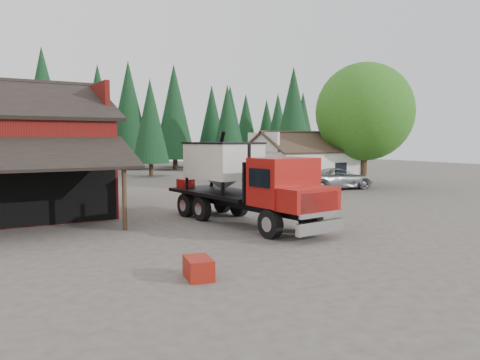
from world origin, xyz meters
TOP-DOWN VIEW (x-y plane):
  - ground at (0.00, 0.00)m, footprint 120.00×120.00m
  - farmhouse at (13.00, 13.00)m, footprint 8.60×6.42m
  - deciduous_tree at (17.01, 9.97)m, footprint 8.00×8.00m
  - conifer_backdrop at (0.00, 42.00)m, footprint 76.00×16.00m
  - near_pine_b at (6.00, 30.00)m, footprint 3.96×3.96m
  - near_pine_c at (22.00, 26.00)m, footprint 4.84×4.84m
  - near_pine_d at (-4.00, 34.00)m, footprint 5.28×5.28m
  - feed_truck at (-0.36, 0.69)m, footprint 3.61×10.01m
  - silver_car at (14.00, 10.00)m, footprint 6.47×3.66m
  - equip_box at (-6.00, -6.00)m, footprint 0.92×1.23m

SIDE VIEW (x-z plane):
  - ground at x=0.00m, z-range 0.00..0.00m
  - conifer_backdrop at x=0.00m, z-range -8.00..8.00m
  - equip_box at x=-6.00m, z-range 0.00..0.60m
  - silver_car at x=14.00m, z-range 0.00..1.71m
  - farmhouse at x=13.00m, z-range -0.66..3.99m
  - feed_truck at x=-0.36m, z-range -0.14..4.28m
  - near_pine_b at x=6.00m, z-range 0.69..11.09m
  - deciduous_tree at x=17.01m, z-range 0.81..11.01m
  - near_pine_c at x=22.00m, z-range 0.69..13.09m
  - near_pine_d at x=-4.00m, z-range 0.69..14.09m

